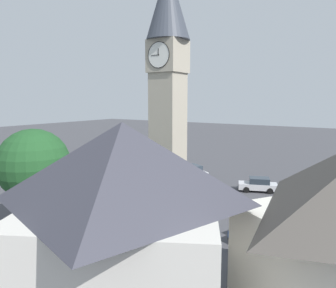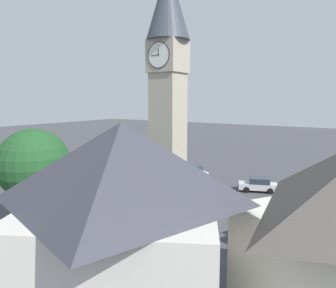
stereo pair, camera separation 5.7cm
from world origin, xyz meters
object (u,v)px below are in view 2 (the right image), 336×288
at_px(tree, 34,165).
at_px(car_black_far, 256,230).
at_px(car_white_side, 124,215).
at_px(car_blue_kerb, 56,199).
at_px(car_silver_kerb, 322,216).
at_px(road_sign, 102,173).
at_px(clock_tower, 168,68).
at_px(car_green_alley, 194,171).
at_px(car_red_corner, 258,185).
at_px(pedestrian, 186,179).
at_px(building_shop_left, 123,234).

bearing_deg(tree, car_black_far, -150.58).
bearing_deg(car_white_side, car_blue_kerb, 2.04).
height_order(car_silver_kerb, road_sign, road_sign).
bearing_deg(car_silver_kerb, clock_tower, 10.56).
relative_size(car_silver_kerb, car_green_alley, 1.01).
relative_size(car_green_alley, tree, 0.56).
relative_size(car_red_corner, tree, 0.56).
bearing_deg(road_sign, tree, 111.46).
bearing_deg(car_green_alley, car_black_far, 131.97).
relative_size(pedestrian, road_sign, 0.60).
xyz_separation_m(car_white_side, tree, (4.19, 4.98, 4.52)).
distance_m(car_blue_kerb, tree, 7.62).
bearing_deg(car_silver_kerb, car_black_far, 57.86).
relative_size(clock_tower, building_shop_left, 2.19).
distance_m(pedestrian, building_shop_left, 24.10).
bearing_deg(road_sign, car_black_far, 169.71).
xyz_separation_m(car_green_alley, building_shop_left, (-11.50, 27.01, 3.91)).
height_order(car_red_corner, tree, tree).
height_order(pedestrian, building_shop_left, building_shop_left).
bearing_deg(car_red_corner, car_black_far, 107.21).
relative_size(clock_tower, tree, 2.77).
xyz_separation_m(car_blue_kerb, car_white_side, (-8.14, -0.29, 0.00)).
relative_size(clock_tower, car_black_far, 4.93).
bearing_deg(car_green_alley, car_red_corner, 167.17).
bearing_deg(car_silver_kerb, car_white_side, 32.56).
relative_size(car_blue_kerb, tree, 0.54).
distance_m(car_black_far, road_sign, 18.84).
bearing_deg(car_black_far, pedestrian, -39.47).
bearing_deg(pedestrian, car_blue_kerb, 60.80).
relative_size(car_black_far, building_shop_left, 0.44).
bearing_deg(car_silver_kerb, car_blue_kerb, 22.32).
height_order(car_silver_kerb, car_red_corner, same).
relative_size(car_blue_kerb, car_silver_kerb, 0.96).
xyz_separation_m(pedestrian, building_shop_left, (-9.67, 21.77, 3.67)).
xyz_separation_m(car_blue_kerb, car_green_alley, (-5.09, -17.62, 0.00)).
height_order(car_black_far, building_shop_left, building_shop_left).
bearing_deg(car_black_far, car_white_side, 16.66).
bearing_deg(pedestrian, car_white_side, 95.76).
xyz_separation_m(clock_tower, building_shop_left, (-8.20, 15.78, -8.19)).
distance_m(clock_tower, car_silver_kerb, 18.03).
bearing_deg(car_green_alley, pedestrian, 109.26).
height_order(car_white_side, building_shop_left, building_shop_left).
relative_size(car_red_corner, road_sign, 1.59).
distance_m(car_blue_kerb, car_black_far, 18.31).
xyz_separation_m(car_blue_kerb, road_sign, (0.49, -6.61, 1.14)).
height_order(clock_tower, tree, clock_tower).
relative_size(car_silver_kerb, building_shop_left, 0.44).
relative_size(clock_tower, car_silver_kerb, 4.93).
bearing_deg(road_sign, building_shop_left, 136.88).
height_order(tree, road_sign, tree).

